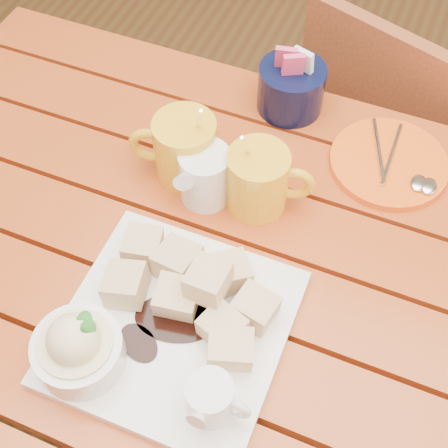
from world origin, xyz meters
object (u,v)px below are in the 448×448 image
at_px(table, 228,311).
at_px(dessert_plate, 155,328).
at_px(coffee_mug_left, 183,148).
at_px(coffee_mug_right, 259,179).
at_px(chair_far, 394,153).
at_px(orange_saucer, 390,163).

distance_m(table, dessert_plate, 0.19).
relative_size(coffee_mug_left, coffee_mug_right, 1.04).
bearing_deg(table, chair_far, 75.07).
bearing_deg(coffee_mug_right, chair_far, 55.02).
distance_m(dessert_plate, chair_far, 0.80).
distance_m(coffee_mug_left, chair_far, 0.62).
height_order(table, coffee_mug_right, coffee_mug_right).
relative_size(orange_saucer, chair_far, 0.22).
bearing_deg(coffee_mug_left, orange_saucer, 9.86).
bearing_deg(table, coffee_mug_left, 132.26).
relative_size(dessert_plate, chair_far, 0.34).
bearing_deg(orange_saucer, coffee_mug_left, -155.55).
relative_size(coffee_mug_right, chair_far, 0.18).
distance_m(table, coffee_mug_left, 0.25).
height_order(coffee_mug_left, coffee_mug_right, coffee_mug_left).
height_order(table, coffee_mug_left, coffee_mug_left).
bearing_deg(table, orange_saucer, 60.55).
height_order(dessert_plate, coffee_mug_right, coffee_mug_right).
xyz_separation_m(orange_saucer, chair_far, (-0.00, 0.31, -0.29)).
bearing_deg(dessert_plate, chair_far, 73.83).
xyz_separation_m(table, coffee_mug_left, (-0.13, 0.14, 0.16)).
xyz_separation_m(dessert_plate, coffee_mug_left, (-0.08, 0.27, 0.02)).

